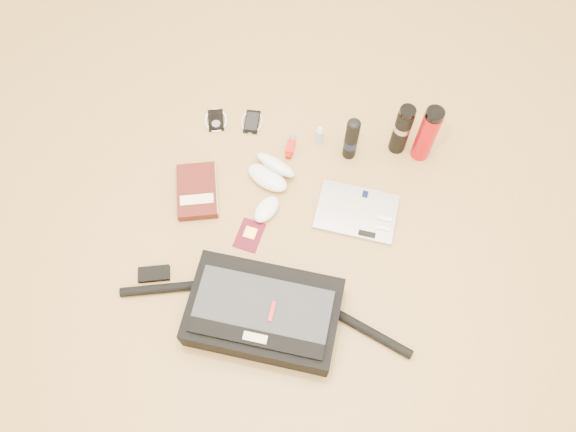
% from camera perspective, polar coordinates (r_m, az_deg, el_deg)
% --- Properties ---
extents(ground, '(4.00, 4.00, 0.00)m').
position_cam_1_polar(ground, '(2.00, 0.76, -2.82)').
color(ground, '#A47E44').
rests_on(ground, ground).
extents(messenger_bag, '(1.00, 0.32, 0.14)m').
position_cam_1_polar(messenger_bag, '(1.85, -2.57, -9.76)').
color(messenger_bag, black).
rests_on(messenger_bag, ground).
extents(laptop, '(0.30, 0.22, 0.03)m').
position_cam_1_polar(laptop, '(2.05, 7.01, 0.38)').
color(laptop, '#AEAEB0').
rests_on(laptop, ground).
extents(book, '(0.20, 0.25, 0.04)m').
position_cam_1_polar(book, '(2.09, -9.17, 2.50)').
color(book, '#47140F').
rests_on(book, ground).
extents(passport, '(0.10, 0.13, 0.01)m').
position_cam_1_polar(passport, '(2.01, -3.94, -1.95)').
color(passport, '#4A0818').
rests_on(passport, ground).
extents(mouse, '(0.11, 0.14, 0.04)m').
position_cam_1_polar(mouse, '(2.03, -2.20, 0.68)').
color(mouse, white).
rests_on(mouse, ground).
extents(sunglasses_case, '(0.21, 0.20, 0.10)m').
position_cam_1_polar(sunglasses_case, '(2.09, -1.69, 4.54)').
color(sunglasses_case, white).
rests_on(sunglasses_case, ground).
extents(ipod, '(0.11, 0.11, 0.01)m').
position_cam_1_polar(ipod, '(2.26, -7.33, 9.61)').
color(ipod, black).
rests_on(ipod, ground).
extents(phone, '(0.09, 0.11, 0.01)m').
position_cam_1_polar(phone, '(2.24, -3.68, 9.53)').
color(phone, black).
rests_on(phone, ground).
extents(inhaler, '(0.03, 0.10, 0.03)m').
position_cam_1_polar(inhaler, '(2.17, 0.26, 7.07)').
color(inhaler, red).
rests_on(inhaler, ground).
extents(spray_bottle, '(0.03, 0.03, 0.10)m').
position_cam_1_polar(spray_bottle, '(2.16, 3.22, 8.11)').
color(spray_bottle, '#A0C0D9').
rests_on(spray_bottle, ground).
extents(aerosol_can, '(0.05, 0.05, 0.21)m').
position_cam_1_polar(aerosol_can, '(2.09, 6.46, 7.80)').
color(aerosol_can, black).
rests_on(aerosol_can, ground).
extents(thermos_black, '(0.08, 0.08, 0.24)m').
position_cam_1_polar(thermos_black, '(2.12, 11.50, 8.61)').
color(thermos_black, black).
rests_on(thermos_black, ground).
extents(thermos_red, '(0.08, 0.08, 0.27)m').
position_cam_1_polar(thermos_red, '(2.12, 13.93, 8.07)').
color(thermos_red, '#B30A11').
rests_on(thermos_red, ground).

